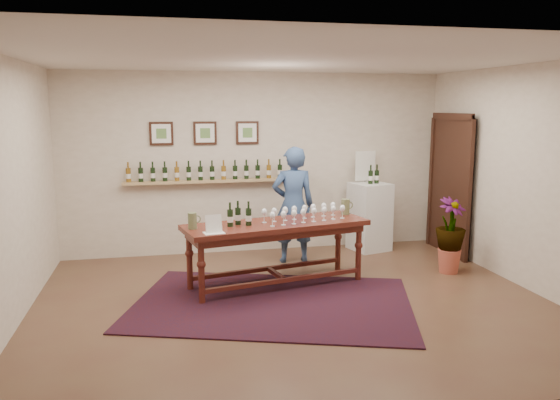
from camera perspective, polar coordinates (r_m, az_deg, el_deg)
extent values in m
plane|color=#553225|center=(6.50, 1.54, -10.78)|extent=(6.00, 6.00, 0.00)
plane|color=beige|center=(8.58, -2.43, 3.86)|extent=(6.00, 0.00, 6.00)
plane|color=beige|center=(3.82, 10.69, -3.80)|extent=(6.00, 0.00, 6.00)
plane|color=beige|center=(6.17, -26.58, 0.50)|extent=(0.00, 5.00, 5.00)
plane|color=beige|center=(7.46, 24.58, 2.09)|extent=(0.00, 5.00, 5.00)
plane|color=silver|center=(6.11, 1.66, 14.62)|extent=(6.00, 6.00, 0.00)
cube|color=tan|center=(8.42, -7.69, 1.96)|extent=(2.50, 0.16, 0.04)
cube|color=black|center=(8.88, 17.56, 1.34)|extent=(0.10, 1.00, 2.10)
cube|color=black|center=(8.86, 17.28, 1.33)|extent=(0.04, 1.12, 2.22)
cube|color=black|center=(8.39, -12.29, 6.80)|extent=(0.35, 0.03, 0.35)
cube|color=white|center=(8.38, -12.29, 6.80)|extent=(0.28, 0.01, 0.28)
cube|color=#5C8643|center=(8.37, -12.29, 6.79)|extent=(0.15, 0.00, 0.15)
cube|color=black|center=(8.42, -7.84, 6.94)|extent=(0.35, 0.03, 0.35)
cube|color=white|center=(8.40, -7.83, 6.94)|extent=(0.28, 0.01, 0.28)
cube|color=#5C8643|center=(8.40, -7.83, 6.94)|extent=(0.15, 0.00, 0.15)
cube|color=black|center=(8.50, -3.43, 7.04)|extent=(0.35, 0.03, 0.35)
cube|color=white|center=(8.48, -3.41, 7.04)|extent=(0.28, 0.01, 0.28)
cube|color=#5C8643|center=(8.48, -3.41, 7.03)|extent=(0.15, 0.00, 0.15)
cube|color=#46100C|center=(6.50, -0.78, -10.72)|extent=(3.71, 3.04, 0.02)
cube|color=#4D1913|center=(6.92, -0.39, -2.61)|extent=(2.45, 1.21, 0.06)
cube|color=#4D1913|center=(6.94, -0.39, -3.21)|extent=(2.30, 1.06, 0.11)
cylinder|color=#4D1913|center=(6.43, -8.21, -7.50)|extent=(0.09, 0.09, 0.77)
cylinder|color=#4D1913|center=(7.28, 8.20, -5.45)|extent=(0.09, 0.09, 0.77)
cylinder|color=#4D1913|center=(6.93, -9.44, -6.28)|extent=(0.09, 0.09, 0.77)
cylinder|color=#4D1913|center=(7.72, 6.08, -4.52)|extent=(0.09, 0.09, 0.77)
cube|color=#4D1913|center=(6.86, 0.52, -8.36)|extent=(2.10, 0.49, 0.05)
cube|color=#4D1913|center=(7.32, -1.24, -7.17)|extent=(2.10, 0.49, 0.05)
cube|color=#4D1913|center=(7.09, -0.39, -7.75)|extent=(0.16, 0.53, 0.05)
cube|color=white|center=(6.38, -6.95, -2.48)|extent=(0.26, 0.21, 0.21)
cube|color=silver|center=(8.85, 9.33, -1.73)|extent=(0.66, 0.66, 1.08)
cube|color=white|center=(8.88, 8.90, 3.55)|extent=(0.37, 0.12, 0.52)
cone|color=#B04F3A|center=(7.96, 17.23, -6.10)|extent=(0.31, 0.31, 0.33)
imported|color=#173315|center=(7.85, 17.40, -2.91)|extent=(0.61, 0.61, 0.57)
imported|color=#334D79|center=(7.99, 1.38, -0.52)|extent=(0.65, 0.45, 1.71)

